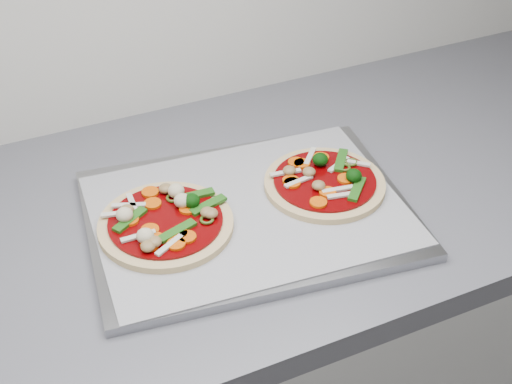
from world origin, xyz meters
name	(u,v)px	position (x,y,z in m)	size (l,w,h in m)	color
base_cabinet	(500,297)	(0.00, 1.30, 0.43)	(3.60, 0.60, 0.86)	silver
baking_tray	(248,214)	(-0.62, 1.25, 0.91)	(0.46, 0.34, 0.01)	gray
parchment	(248,210)	(-0.62, 1.25, 0.92)	(0.44, 0.32, 0.00)	#949499
pizza_left	(166,222)	(-0.74, 1.27, 0.93)	(0.22, 0.22, 0.03)	tan
pizza_right	(325,181)	(-0.49, 1.26, 0.93)	(0.21, 0.21, 0.03)	tan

